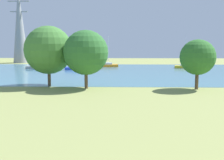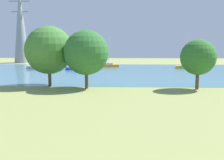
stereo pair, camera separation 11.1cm
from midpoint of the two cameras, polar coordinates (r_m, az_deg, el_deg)
The scene contains 10 objects.
ground_plane at distance 29.89m, azimuth 3.02°, elevation -3.89°, with size 160.00×160.00×0.00m, color #8C9351.
water_surface at distance 57.60m, azimuth 2.54°, elevation 1.68°, with size 140.00×40.00×0.02m, color teal.
sailboat_orange at distance 69.42m, azimuth -0.57°, elevation 3.08°, with size 5.01×2.50×7.73m.
sailboat_gray at distance 67.07m, azimuth -15.01°, elevation 2.65°, with size 5.01×2.50×6.72m.
sailboat_yellow at distance 67.90m, azimuth 14.94°, elevation 2.72°, with size 5.01×2.47×7.57m.
sailboat_blue at distance 62.20m, azimuth -7.18°, elevation 2.48°, with size 4.87×1.74×6.62m.
tree_mid_shore at distance 39.56m, azimuth -12.71°, elevation 6.01°, with size 6.64×6.64×8.31m.
tree_east_far at distance 36.38m, azimuth -5.21°, elevation 5.61°, with size 5.84×5.84×7.63m.
tree_east_near at distance 37.23m, azimuth 17.32°, elevation 4.46°, with size 4.55×4.55×6.42m.
electricity_pylon at distance 88.56m, azimuth -18.19°, elevation 10.72°, with size 6.40×4.40×22.63m.
Camera 2 is at (-0.49, -7.29, 5.96)m, focal length 44.63 mm.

